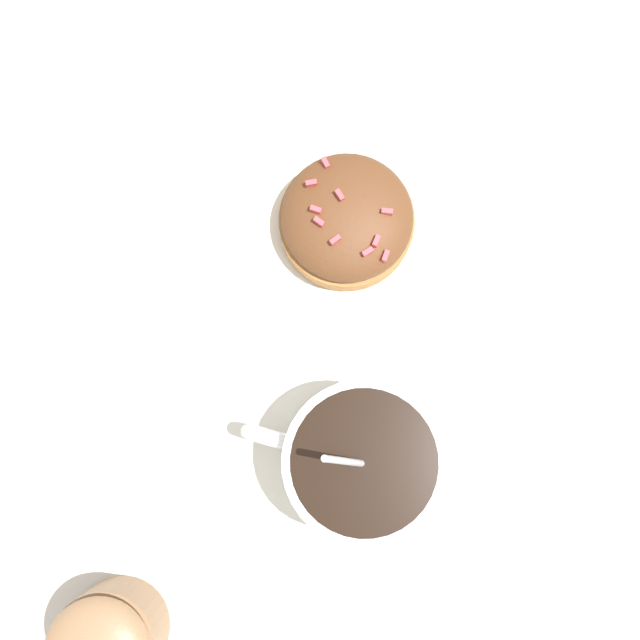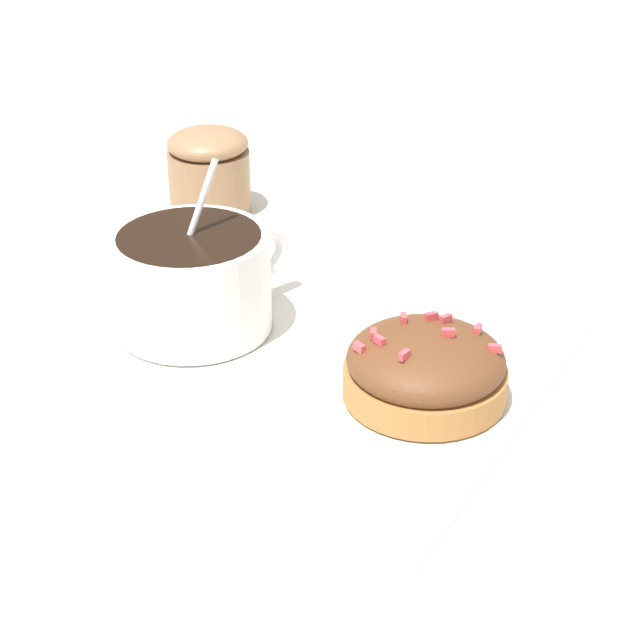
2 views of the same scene
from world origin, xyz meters
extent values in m
plane|color=silver|center=(0.00, 0.00, 0.00)|extent=(3.00, 3.00, 0.00)
cube|color=white|center=(0.00, 0.00, 0.00)|extent=(0.29, 0.28, 0.00)
cylinder|color=white|center=(0.08, 0.00, 0.03)|extent=(0.10, 0.10, 0.06)
cylinder|color=black|center=(0.08, 0.00, 0.06)|extent=(0.09, 0.09, 0.01)
torus|color=white|center=(0.06, -0.05, 0.03)|extent=(0.02, 0.04, 0.04)
ellipsoid|color=silver|center=(0.07, -0.03, 0.01)|extent=(0.02, 0.03, 0.01)
cylinder|color=silver|center=(0.08, 0.00, 0.06)|extent=(0.02, 0.05, 0.09)
cylinder|color=#B2753D|center=(-0.08, 0.01, 0.01)|extent=(0.09, 0.09, 0.02)
ellipsoid|color=brown|center=(-0.08, 0.01, 0.03)|extent=(0.09, 0.09, 0.03)
cube|color=#EA4C56|center=(-0.05, 0.02, 0.04)|extent=(0.01, 0.01, 0.00)
cube|color=#EA4C56|center=(-0.07, -0.01, 0.04)|extent=(0.01, 0.01, 0.00)
cube|color=#EA4C56|center=(-0.09, 0.01, 0.04)|extent=(0.01, 0.01, 0.00)
cube|color=#EA4C56|center=(-0.05, 0.03, 0.04)|extent=(0.01, 0.01, 0.00)
cube|color=#EA4C56|center=(-0.06, 0.03, 0.04)|extent=(0.01, 0.01, 0.00)
cube|color=#EA4C56|center=(-0.11, 0.00, 0.04)|extent=(0.01, 0.01, 0.00)
cube|color=#EA4C56|center=(-0.08, -0.01, 0.04)|extent=(0.01, 0.01, 0.00)
cube|color=#EA4C56|center=(-0.06, 0.00, 0.04)|extent=(0.01, 0.01, 0.00)
cube|color=#EA4C56|center=(-0.10, -0.01, 0.04)|extent=(0.00, 0.01, 0.00)
cube|color=#EA4C56|center=(-0.08, 0.03, 0.04)|extent=(0.00, 0.01, 0.00)
cylinder|color=#99704C|center=(0.16, -0.16, 0.02)|extent=(0.06, 0.06, 0.05)
ellipsoid|color=#99704C|center=(0.16, -0.16, 0.05)|extent=(0.06, 0.06, 0.02)
camera|label=1|loc=(0.05, -0.02, 0.50)|focal=42.00mm
camera|label=2|loc=(-0.24, 0.48, 0.32)|focal=60.00mm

